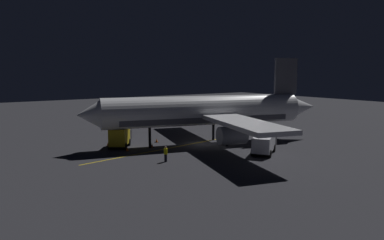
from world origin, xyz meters
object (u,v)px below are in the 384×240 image
object	(u,v)px
ground_crew_worker	(166,154)
traffic_cone_under_wing	(152,146)
catering_truck	(265,143)
traffic_cone_near_right	(127,149)
baggage_truck	(120,137)
traffic_cone_far	(157,141)
traffic_cone_near_left	(108,144)
airliner	(208,112)

from	to	relation	value
ground_crew_worker	traffic_cone_under_wing	distance (m)	7.88
catering_truck	traffic_cone_near_right	bearing A→B (deg)	52.08
catering_truck	baggage_truck	bearing A→B (deg)	44.00
traffic_cone_under_wing	traffic_cone_far	bearing A→B (deg)	-39.32
baggage_truck	traffic_cone_near_left	bearing A→B (deg)	43.51
ground_crew_worker	traffic_cone_near_left	bearing A→B (deg)	10.14
catering_truck	traffic_cone_near_right	xyz separation A→B (m)	(10.49, 13.47, -0.93)
baggage_truck	traffic_cone_near_left	distance (m)	2.10
airliner	traffic_cone_under_wing	xyz separation A→B (m)	(2.26, 7.52, -4.22)
catering_truck	traffic_cone_under_wing	world-z (taller)	catering_truck
baggage_truck	traffic_cone_under_wing	size ratio (longest dim) A/B	10.44
ground_crew_worker	traffic_cone_near_left	world-z (taller)	ground_crew_worker
traffic_cone_near_left	traffic_cone_near_right	size ratio (longest dim) A/B	1.00
baggage_truck	traffic_cone_under_wing	xyz separation A→B (m)	(-2.86, -3.16, -1.06)
traffic_cone_near_left	ground_crew_worker	bearing A→B (deg)	-169.86
airliner	ground_crew_worker	distance (m)	11.72
ground_crew_worker	traffic_cone_far	xyz separation A→B (m)	(10.18, -4.51, -0.64)
airliner	traffic_cone_far	world-z (taller)	airliner
traffic_cone_near_left	airliner	bearing A→B (deg)	-118.34
ground_crew_worker	traffic_cone_under_wing	xyz separation A→B (m)	(7.50, -2.33, -0.64)
airliner	traffic_cone_under_wing	world-z (taller)	airliner
baggage_truck	traffic_cone_near_right	xyz separation A→B (m)	(-3.02, 0.42, -1.06)
airliner	baggage_truck	size ratio (longest dim) A/B	5.96
airliner	traffic_cone_far	xyz separation A→B (m)	(4.93, 5.33, -4.22)
traffic_cone_near_left	traffic_cone_near_right	bearing A→B (deg)	-169.17
airliner	ground_crew_worker	world-z (taller)	airliner
baggage_truck	traffic_cone_near_right	distance (m)	3.22
traffic_cone_near_right	ground_crew_worker	bearing A→B (deg)	-170.27
traffic_cone_near_right	traffic_cone_under_wing	size ratio (longest dim) A/B	1.00
airliner	ground_crew_worker	bearing A→B (deg)	118.04
airliner	traffic_cone_under_wing	distance (m)	8.91
catering_truck	traffic_cone_near_left	bearing A→B (deg)	43.96
traffic_cone_under_wing	baggage_truck	bearing A→B (deg)	47.90
traffic_cone_near_left	traffic_cone_near_right	world-z (taller)	same
traffic_cone_under_wing	ground_crew_worker	bearing A→B (deg)	162.78
catering_truck	ground_crew_worker	size ratio (longest dim) A/B	3.72
traffic_cone_near_left	traffic_cone_near_right	xyz separation A→B (m)	(-4.33, -0.83, 0.00)
catering_truck	ground_crew_worker	world-z (taller)	catering_truck
traffic_cone_far	traffic_cone_near_left	bearing A→B (deg)	77.16
airliner	ground_crew_worker	size ratio (longest dim) A/B	19.68
baggage_truck	traffic_cone_under_wing	bearing A→B (deg)	-132.10
airliner	catering_truck	bearing A→B (deg)	-164.28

